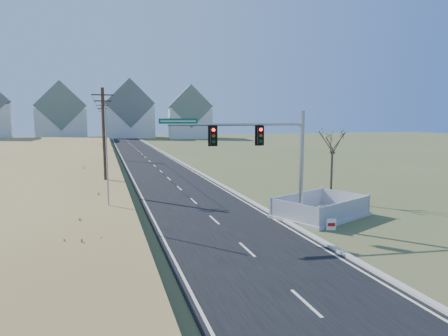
{
  "coord_description": "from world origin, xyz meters",
  "views": [
    {
      "loc": [
        -6.67,
        -19.91,
        6.56
      ],
      "look_at": [
        0.59,
        3.81,
        3.4
      ],
      "focal_mm": 32.0,
      "sensor_mm": 36.0,
      "label": 1
    }
  ],
  "objects_px": {
    "fence_enclosure": "(320,213)",
    "bare_tree": "(333,140)",
    "traffic_signal_mast": "(272,156)",
    "open_sign": "(331,225)",
    "flagpole": "(108,180)"
  },
  "relations": [
    {
      "from": "traffic_signal_mast",
      "to": "flagpole",
      "type": "height_order",
      "value": "flagpole"
    },
    {
      "from": "traffic_signal_mast",
      "to": "bare_tree",
      "type": "xyz_separation_m",
      "value": [
        7.34,
        5.17,
        0.52
      ]
    },
    {
      "from": "traffic_signal_mast",
      "to": "flagpole",
      "type": "bearing_deg",
      "value": 170.04
    },
    {
      "from": "open_sign",
      "to": "flagpole",
      "type": "distance_m",
      "value": 13.46
    },
    {
      "from": "traffic_signal_mast",
      "to": "fence_enclosure",
      "type": "relative_size",
      "value": 1.23
    },
    {
      "from": "fence_enclosure",
      "to": "bare_tree",
      "type": "bearing_deg",
      "value": 26.31
    },
    {
      "from": "traffic_signal_mast",
      "to": "flagpole",
      "type": "distance_m",
      "value": 9.88
    },
    {
      "from": "traffic_signal_mast",
      "to": "bare_tree",
      "type": "distance_m",
      "value": 8.99
    },
    {
      "from": "fence_enclosure",
      "to": "traffic_signal_mast",
      "type": "bearing_deg",
      "value": 172.57
    },
    {
      "from": "fence_enclosure",
      "to": "bare_tree",
      "type": "distance_m",
      "value": 6.82
    },
    {
      "from": "traffic_signal_mast",
      "to": "fence_enclosure",
      "type": "height_order",
      "value": "traffic_signal_mast"
    },
    {
      "from": "fence_enclosure",
      "to": "open_sign",
      "type": "height_order",
      "value": "fence_enclosure"
    },
    {
      "from": "traffic_signal_mast",
      "to": "bare_tree",
      "type": "bearing_deg",
      "value": 42.4
    },
    {
      "from": "traffic_signal_mast",
      "to": "open_sign",
      "type": "distance_m",
      "value": 5.28
    },
    {
      "from": "flagpole",
      "to": "bare_tree",
      "type": "height_order",
      "value": "flagpole"
    }
  ]
}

